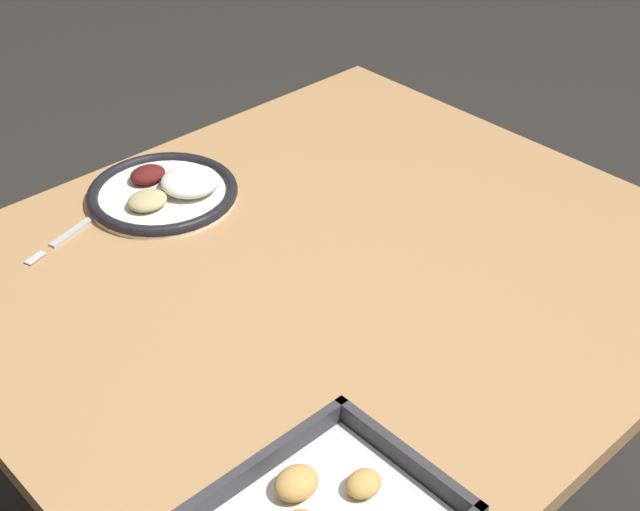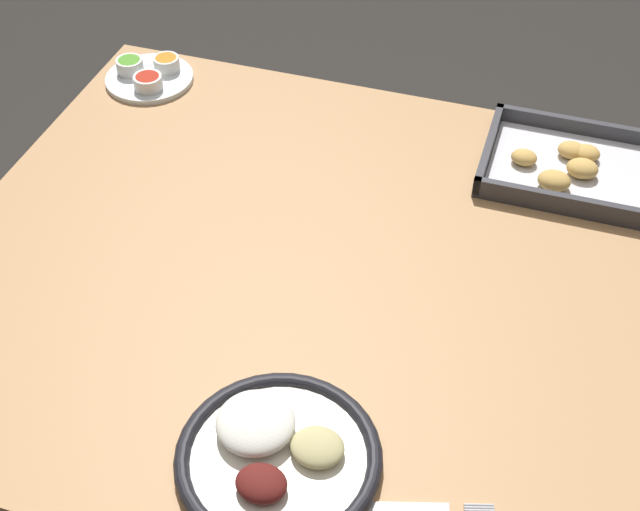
{
  "view_description": "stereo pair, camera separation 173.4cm",
  "coord_description": "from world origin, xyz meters",
  "views": [
    {
      "loc": [
        0.75,
        0.78,
        1.56
      ],
      "look_at": [
        0.02,
        0.0,
        0.79
      ],
      "focal_mm": 50.0,
      "sensor_mm": 36.0,
      "label": 1
    },
    {
      "loc": [
        0.31,
        -0.89,
        1.69
      ],
      "look_at": [
        0.02,
        0.0,
        0.79
      ],
      "focal_mm": 50.0,
      "sensor_mm": 36.0,
      "label": 2
    }
  ],
  "objects": [
    {
      "name": "fork",
      "position": [
        0.23,
        -0.35,
        0.76
      ],
      "size": [
        0.2,
        0.07,
        0.0
      ],
      "rotation": [
        0.0,
        0.0,
        0.29
      ],
      "color": "#B2B2B7",
      "rests_on": "dining_table"
    },
    {
      "name": "baking_tray",
      "position": [
        0.36,
        0.35,
        0.77
      ],
      "size": [
        0.33,
        0.23,
        0.04
      ],
      "color": "#333338",
      "rests_on": "dining_table"
    },
    {
      "name": "dining_table",
      "position": [
        0.0,
        0.0,
        0.65
      ],
      "size": [
        1.09,
        0.98,
        0.76
      ],
      "color": "#AD7F51",
      "rests_on": "ground_plane"
    },
    {
      "name": "dinner_plate",
      "position": [
        0.07,
        -0.33,
        0.77
      ],
      "size": [
        0.25,
        0.25,
        0.05
      ],
      "color": "white",
      "rests_on": "dining_table"
    },
    {
      "name": "saucer_plate",
      "position": [
        -0.44,
        0.38,
        0.77
      ],
      "size": [
        0.17,
        0.17,
        0.04
      ],
      "color": "silver",
      "rests_on": "dining_table"
    }
  ]
}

